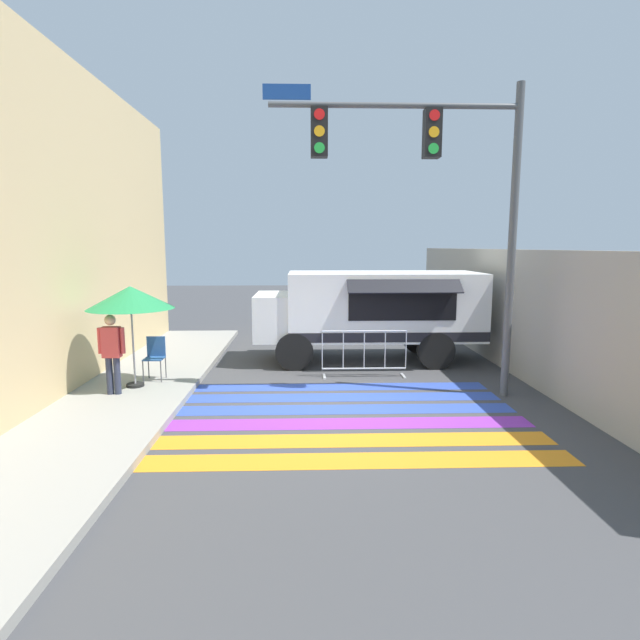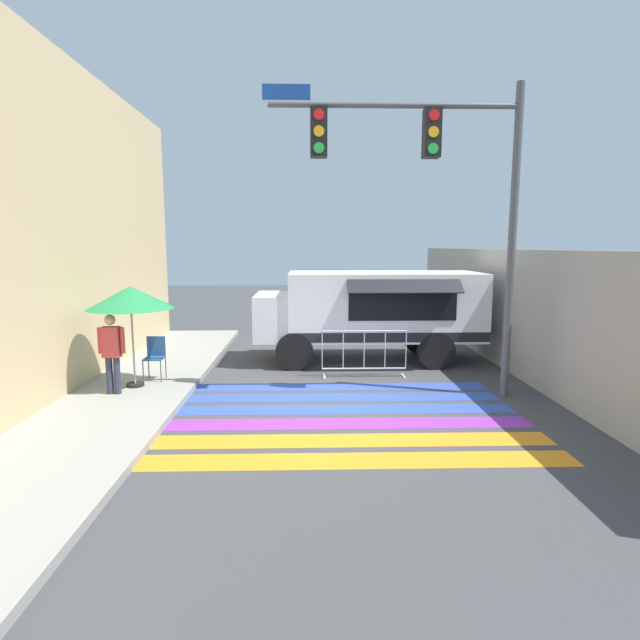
% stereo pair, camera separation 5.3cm
% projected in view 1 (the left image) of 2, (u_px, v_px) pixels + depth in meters
% --- Properties ---
extents(ground_plane, '(60.00, 60.00, 0.00)m').
position_uv_depth(ground_plane, '(343.00, 405.00, 9.67)').
color(ground_plane, '#424244').
extents(sidewalk_left, '(4.40, 16.00, 0.13)m').
position_uv_depth(sidewalk_left, '(66.00, 405.00, 9.50)').
color(sidewalk_left, '#99968E').
rests_on(sidewalk_left, ground_plane).
extents(building_left_facade, '(0.25, 16.00, 6.87)m').
position_uv_depth(building_left_facade, '(35.00, 225.00, 8.99)').
color(building_left_facade, '#DBBC84').
rests_on(building_left_facade, ground_plane).
extents(concrete_wall_right, '(0.20, 16.00, 2.98)m').
position_uv_depth(concrete_wall_right, '(506.00, 309.00, 12.55)').
color(concrete_wall_right, '#A39E93').
rests_on(concrete_wall_right, ground_plane).
extents(crosswalk_painted, '(6.40, 4.36, 0.01)m').
position_uv_depth(crosswalk_painted, '(346.00, 416.00, 9.04)').
color(crosswalk_painted, orange).
rests_on(crosswalk_painted, ground_plane).
extents(food_truck, '(5.90, 2.61, 2.37)m').
position_uv_depth(food_truck, '(366.00, 308.00, 13.25)').
color(food_truck, white).
rests_on(food_truck, ground_plane).
extents(traffic_signal_pole, '(4.96, 0.29, 6.14)m').
position_uv_depth(traffic_signal_pole, '(434.00, 175.00, 9.61)').
color(traffic_signal_pole, '#515456').
rests_on(traffic_signal_pole, ground_plane).
extents(patio_umbrella, '(1.75, 1.75, 2.12)m').
position_uv_depth(patio_umbrella, '(131.00, 298.00, 10.23)').
color(patio_umbrella, black).
rests_on(patio_umbrella, sidewalk_left).
extents(folding_chair, '(0.41, 0.41, 0.94)m').
position_uv_depth(folding_chair, '(155.00, 354.00, 11.00)').
color(folding_chair, '#4C4C51').
rests_on(folding_chair, sidewalk_left).
extents(vendor_person, '(0.53, 0.21, 1.60)m').
position_uv_depth(vendor_person, '(112.00, 350.00, 9.83)').
color(vendor_person, '#2D3347').
rests_on(vendor_person, sidewalk_left).
extents(barricade_front, '(2.00, 0.44, 1.11)m').
position_uv_depth(barricade_front, '(364.00, 354.00, 11.70)').
color(barricade_front, '#B7BABF').
rests_on(barricade_front, ground_plane).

